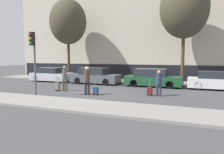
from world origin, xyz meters
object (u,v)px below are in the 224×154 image
at_px(pedestrian_left, 65,77).
at_px(trolley_left, 57,86).
at_px(pedestrian_center, 87,79).
at_px(trolley_right, 150,90).
at_px(bare_tree_down_street, 184,9).
at_px(bare_tree_near_crossing, 68,22).
at_px(traffic_light, 33,51).
at_px(parked_car_1, 95,76).
at_px(parked_car_2, 152,78).
at_px(pedestrian_right, 159,82).
at_px(parked_car_0, 52,75).
at_px(trolley_center, 96,90).
at_px(parked_car_3, 215,81).

height_order(pedestrian_left, trolley_left, pedestrian_left).
relative_size(pedestrian_center, trolley_right, 1.68).
distance_m(pedestrian_left, bare_tree_down_street, 11.11).
relative_size(trolley_right, bare_tree_near_crossing, 0.13).
height_order(traffic_light, bare_tree_near_crossing, bare_tree_near_crossing).
bearing_deg(pedestrian_center, bare_tree_near_crossing, -65.80).
height_order(trolley_left, bare_tree_down_street, bare_tree_down_street).
bearing_deg(trolley_right, bare_tree_down_street, 74.81).
xyz_separation_m(parked_car_1, bare_tree_down_street, (7.37, 1.61, 5.67)).
xyz_separation_m(parked_car_2, trolley_left, (-5.84, -4.78, -0.32)).
relative_size(pedestrian_right, bare_tree_down_street, 0.18).
xyz_separation_m(bare_tree_near_crossing, bare_tree_down_street, (11.28, -0.22, 0.39)).
bearing_deg(bare_tree_near_crossing, parked_car_0, -113.95).
bearing_deg(parked_car_1, trolley_right, -35.47).
relative_size(parked_car_1, parked_car_2, 0.96).
height_order(parked_car_1, bare_tree_down_street, bare_tree_down_street).
distance_m(pedestrian_left, pedestrian_center, 2.33).
distance_m(parked_car_2, trolley_left, 7.55).
bearing_deg(traffic_light, pedestrian_left, 76.23).
bearing_deg(trolley_center, parked_car_2, 63.79).
bearing_deg(parked_car_2, trolley_left, -140.67).
relative_size(parked_car_2, bare_tree_down_street, 0.52).
bearing_deg(pedestrian_right, traffic_light, -155.52).
bearing_deg(trolley_center, traffic_light, -152.06).
xyz_separation_m(parked_car_1, pedestrian_right, (6.36, -4.16, 0.23)).
relative_size(parked_car_0, parked_car_3, 1.04).
xyz_separation_m(trolley_left, pedestrian_center, (2.72, -0.63, 0.68)).
height_order(trolley_center, pedestrian_right, pedestrian_right).
bearing_deg(trolley_center, bare_tree_near_crossing, 132.46).
distance_m(parked_car_0, trolley_left, 6.27).
distance_m(parked_car_1, trolley_center, 5.85).
distance_m(parked_car_1, parked_car_2, 5.17).
xyz_separation_m(parked_car_1, parked_car_2, (5.17, 0.02, 0.00)).
bearing_deg(pedestrian_right, bare_tree_down_street, 82.76).
xyz_separation_m(pedestrian_left, trolley_left, (-0.52, -0.17, -0.67)).
distance_m(trolley_left, bare_tree_near_crossing, 9.24).
xyz_separation_m(parked_car_0, trolley_center, (7.28, -5.28, -0.33)).
bearing_deg(trolley_left, pedestrian_left, 18.21).
xyz_separation_m(parked_car_3, bare_tree_down_street, (-2.45, 1.53, 5.71)).
distance_m(parked_car_1, bare_tree_near_crossing, 6.82).
xyz_separation_m(parked_car_1, trolley_center, (2.57, -5.24, -0.36)).
height_order(trolley_center, bare_tree_down_street, bare_tree_down_street).
xyz_separation_m(parked_car_0, parked_car_3, (14.53, 0.06, 0.00)).
relative_size(parked_car_0, parked_car_2, 0.90).
xyz_separation_m(trolley_left, traffic_light, (-0.07, -2.24, 2.42)).
relative_size(parked_car_1, traffic_light, 1.12).
xyz_separation_m(parked_car_2, trolley_right, (0.64, -4.16, -0.35)).
relative_size(parked_car_2, parked_car_3, 1.15).
bearing_deg(parked_car_2, pedestrian_right, -74.08).
height_order(trolley_left, bare_tree_near_crossing, bare_tree_near_crossing).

